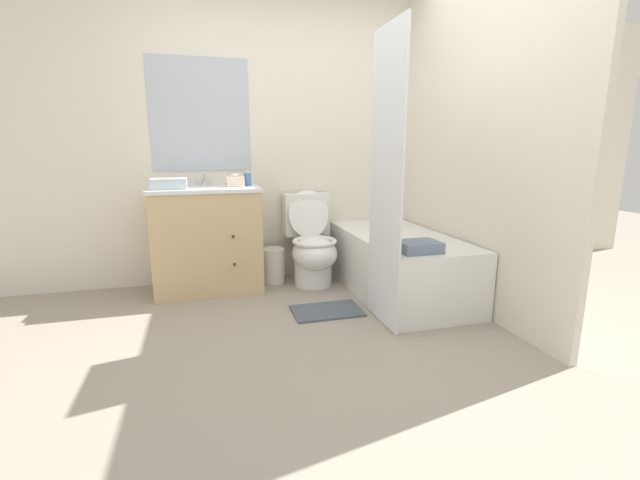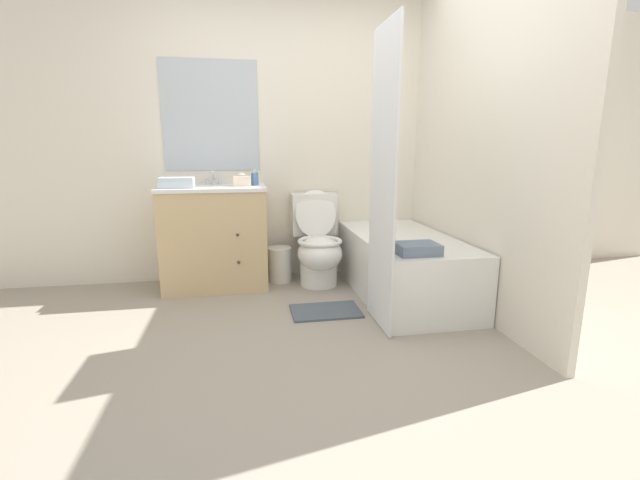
{
  "view_description": "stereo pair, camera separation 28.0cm",
  "coord_description": "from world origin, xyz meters",
  "px_view_note": "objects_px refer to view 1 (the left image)",
  "views": [
    {
      "loc": [
        -0.75,
        -2.22,
        1.2
      ],
      "look_at": [
        0.07,
        0.75,
        0.53
      ],
      "focal_mm": 24.0,
      "sensor_mm": 36.0,
      "label": 1
    },
    {
      "loc": [
        -0.48,
        -2.28,
        1.2
      ],
      "look_at": [
        0.07,
        0.75,
        0.53
      ],
      "focal_mm": 24.0,
      "sensor_mm": 36.0,
      "label": 2
    }
  ],
  "objects_px": {
    "wastebasket": "(273,265)",
    "soap_dispenser": "(248,179)",
    "tissue_box": "(235,181)",
    "hand_towel_folded": "(169,184)",
    "toilet": "(312,245)",
    "bathtub": "(398,263)",
    "bath_mat": "(327,311)",
    "bath_towel_folded": "(419,247)",
    "vanity_cabinet": "(208,238)",
    "sink_faucet": "(204,181)"
  },
  "relations": [
    {
      "from": "bathtub",
      "to": "wastebasket",
      "type": "bearing_deg",
      "value": 150.06
    },
    {
      "from": "sink_faucet",
      "to": "wastebasket",
      "type": "distance_m",
      "value": 0.95
    },
    {
      "from": "toilet",
      "to": "bath_towel_folded",
      "type": "distance_m",
      "value": 1.13
    },
    {
      "from": "toilet",
      "to": "hand_towel_folded",
      "type": "height_order",
      "value": "hand_towel_folded"
    },
    {
      "from": "vanity_cabinet",
      "to": "bathtub",
      "type": "relative_size",
      "value": 0.58
    },
    {
      "from": "bath_mat",
      "to": "tissue_box",
      "type": "bearing_deg",
      "value": 127.94
    },
    {
      "from": "bathtub",
      "to": "soap_dispenser",
      "type": "height_order",
      "value": "soap_dispenser"
    },
    {
      "from": "sink_faucet",
      "to": "hand_towel_folded",
      "type": "xyz_separation_m",
      "value": [
        -0.27,
        -0.3,
        0.01
      ]
    },
    {
      "from": "sink_faucet",
      "to": "tissue_box",
      "type": "distance_m",
      "value": 0.32
    },
    {
      "from": "bath_mat",
      "to": "wastebasket",
      "type": "bearing_deg",
      "value": 107.96
    },
    {
      "from": "wastebasket",
      "to": "bath_mat",
      "type": "height_order",
      "value": "wastebasket"
    },
    {
      "from": "sink_faucet",
      "to": "bathtub",
      "type": "height_order",
      "value": "sink_faucet"
    },
    {
      "from": "bathtub",
      "to": "bath_towel_folded",
      "type": "xyz_separation_m",
      "value": [
        -0.13,
        -0.57,
        0.28
      ]
    },
    {
      "from": "vanity_cabinet",
      "to": "toilet",
      "type": "relative_size",
      "value": 1.07
    },
    {
      "from": "sink_faucet",
      "to": "tissue_box",
      "type": "relative_size",
      "value": 0.99
    },
    {
      "from": "sink_faucet",
      "to": "toilet",
      "type": "bearing_deg",
      "value": -15.9
    },
    {
      "from": "sink_faucet",
      "to": "toilet",
      "type": "relative_size",
      "value": 0.17
    },
    {
      "from": "bath_towel_folded",
      "to": "bath_mat",
      "type": "distance_m",
      "value": 0.83
    },
    {
      "from": "vanity_cabinet",
      "to": "bathtub",
      "type": "bearing_deg",
      "value": -18.05
    },
    {
      "from": "toilet",
      "to": "sink_faucet",
      "type": "bearing_deg",
      "value": 164.1
    },
    {
      "from": "hand_towel_folded",
      "to": "bath_towel_folded",
      "type": "height_order",
      "value": "hand_towel_folded"
    },
    {
      "from": "sink_faucet",
      "to": "toilet",
      "type": "height_order",
      "value": "sink_faucet"
    },
    {
      "from": "toilet",
      "to": "bath_mat",
      "type": "bearing_deg",
      "value": -95.21
    },
    {
      "from": "soap_dispenser",
      "to": "bath_towel_folded",
      "type": "relative_size",
      "value": 0.48
    },
    {
      "from": "tissue_box",
      "to": "bathtub",
      "type": "bearing_deg",
      "value": -20.39
    },
    {
      "from": "vanity_cabinet",
      "to": "toilet",
      "type": "bearing_deg",
      "value": -4.53
    },
    {
      "from": "soap_dispenser",
      "to": "bath_towel_folded",
      "type": "height_order",
      "value": "soap_dispenser"
    },
    {
      "from": "vanity_cabinet",
      "to": "hand_towel_folded",
      "type": "xyz_separation_m",
      "value": [
        -0.27,
        -0.12,
        0.47
      ]
    },
    {
      "from": "toilet",
      "to": "tissue_box",
      "type": "xyz_separation_m",
      "value": [
        -0.64,
        0.05,
        0.57
      ]
    },
    {
      "from": "wastebasket",
      "to": "soap_dispenser",
      "type": "bearing_deg",
      "value": -171.9
    },
    {
      "from": "toilet",
      "to": "bath_mat",
      "type": "xyz_separation_m",
      "value": [
        -0.06,
        -0.69,
        -0.34
      ]
    },
    {
      "from": "tissue_box",
      "to": "hand_towel_folded",
      "type": "height_order",
      "value": "tissue_box"
    },
    {
      "from": "vanity_cabinet",
      "to": "hand_towel_folded",
      "type": "relative_size",
      "value": 3.3
    },
    {
      "from": "bath_mat",
      "to": "bathtub",
      "type": "bearing_deg",
      "value": 20.79
    },
    {
      "from": "toilet",
      "to": "bathtub",
      "type": "distance_m",
      "value": 0.77
    },
    {
      "from": "soap_dispenser",
      "to": "hand_towel_folded",
      "type": "distance_m",
      "value": 0.64
    },
    {
      "from": "tissue_box",
      "to": "bath_mat",
      "type": "distance_m",
      "value": 1.31
    },
    {
      "from": "soap_dispenser",
      "to": "vanity_cabinet",
      "type": "bearing_deg",
      "value": -175.01
    },
    {
      "from": "tissue_box",
      "to": "soap_dispenser",
      "type": "relative_size",
      "value": 1.07
    },
    {
      "from": "bathtub",
      "to": "bath_mat",
      "type": "xyz_separation_m",
      "value": [
        -0.7,
        -0.26,
        -0.24
      ]
    },
    {
      "from": "wastebasket",
      "to": "soap_dispenser",
      "type": "xyz_separation_m",
      "value": [
        -0.2,
        -0.03,
        0.78
      ]
    },
    {
      "from": "tissue_box",
      "to": "bath_towel_folded",
      "type": "bearing_deg",
      "value": -42.51
    },
    {
      "from": "hand_towel_folded",
      "to": "bathtub",
      "type": "bearing_deg",
      "value": -11.9
    },
    {
      "from": "bath_mat",
      "to": "bath_towel_folded",
      "type": "bearing_deg",
      "value": -28.52
    },
    {
      "from": "vanity_cabinet",
      "to": "bathtub",
      "type": "distance_m",
      "value": 1.61
    },
    {
      "from": "tissue_box",
      "to": "bath_towel_folded",
      "type": "relative_size",
      "value": 0.51
    },
    {
      "from": "bath_towel_folded",
      "to": "bath_mat",
      "type": "xyz_separation_m",
      "value": [
        -0.56,
        0.31,
        -0.52
      ]
    },
    {
      "from": "sink_faucet",
      "to": "bath_mat",
      "type": "relative_size",
      "value": 0.28
    },
    {
      "from": "hand_towel_folded",
      "to": "bath_towel_folded",
      "type": "distance_m",
      "value": 1.94
    },
    {
      "from": "bathtub",
      "to": "hand_towel_folded",
      "type": "xyz_separation_m",
      "value": [
        -1.79,
        0.38,
        0.67
      ]
    }
  ]
}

